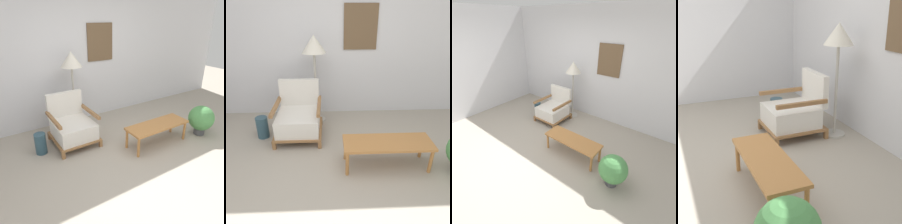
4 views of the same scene
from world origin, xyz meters
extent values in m
plane|color=#A89E8E|center=(0.00, 0.00, 0.00)|extent=(14.00, 14.00, 0.00)
cube|color=silver|center=(0.00, 2.29, 1.35)|extent=(8.00, 0.06, 2.70)
cube|color=silver|center=(-2.50, 0.50, 1.35)|extent=(0.06, 8.00, 2.70)
cube|color=olive|center=(-0.89, 1.05, 0.06)|extent=(0.05, 0.05, 0.11)
cube|color=olive|center=(-0.23, 1.05, 0.06)|extent=(0.05, 0.05, 0.11)
cube|color=olive|center=(-0.89, 1.75, 0.06)|extent=(0.05, 0.05, 0.11)
cube|color=olive|center=(-0.23, 1.75, 0.06)|extent=(0.05, 0.05, 0.11)
cube|color=olive|center=(-0.56, 1.40, 0.13)|extent=(0.71, 0.75, 0.03)
cube|color=white|center=(-0.56, 1.38, 0.27)|extent=(0.63, 0.65, 0.26)
cube|color=white|center=(-0.56, 1.73, 0.62)|extent=(0.63, 0.08, 0.43)
cube|color=olive|center=(-0.88, 1.40, 0.52)|extent=(0.05, 0.69, 0.05)
cube|color=olive|center=(-0.24, 1.40, 0.52)|extent=(0.05, 0.69, 0.05)
cylinder|color=#B7B2A8|center=(-0.30, 1.91, 0.01)|extent=(0.29, 0.29, 0.03)
cylinder|color=#B7B2A8|center=(-0.30, 1.91, 0.61)|extent=(0.04, 0.04, 1.18)
cone|color=silver|center=(-0.30, 1.91, 1.34)|extent=(0.38, 0.38, 0.27)
cube|color=#B2753D|center=(0.64, 0.63, 0.35)|extent=(1.11, 0.39, 0.04)
cylinder|color=#B2753D|center=(0.12, 0.48, 0.17)|extent=(0.04, 0.04, 0.33)
cylinder|color=#B2753D|center=(1.15, 0.48, 0.17)|extent=(0.04, 0.04, 0.33)
cylinder|color=#B2753D|center=(0.12, 0.79, 0.17)|extent=(0.04, 0.04, 0.33)
cylinder|color=#B2753D|center=(1.15, 0.79, 0.17)|extent=(0.04, 0.04, 0.33)
cylinder|color=#2D4C5B|center=(-1.13, 1.39, 0.17)|extent=(0.18, 0.18, 0.34)
camera|label=1|loc=(-1.75, -1.72, 2.03)|focal=35.00mm
camera|label=2|loc=(-0.08, -1.59, 1.90)|focal=35.00mm
camera|label=3|loc=(2.18, -1.57, 2.40)|focal=28.00mm
camera|label=4|loc=(3.04, -0.17, 1.72)|focal=50.00mm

